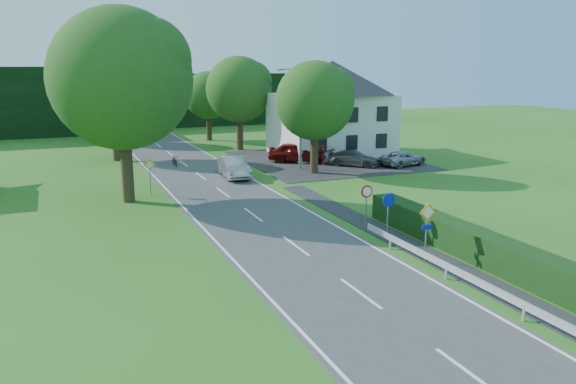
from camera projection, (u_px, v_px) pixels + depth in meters
name	position (u px, v px, depth m)	size (l,w,h in m)	color
ground	(471.00, 376.00, 15.26)	(160.00, 160.00, 0.00)	#265C1A
road	(242.00, 207.00, 33.24)	(7.00, 80.00, 0.04)	#3E3D40
footpath	(548.00, 315.00, 18.91)	(1.50, 44.00, 0.04)	#242426
parking_pad	(326.00, 160.00, 49.45)	(14.00, 16.00, 0.04)	#242426
line_edge_left	(188.00, 212.00, 32.01)	(0.12, 80.00, 0.01)	white
line_edge_right	(292.00, 201.00, 34.46)	(0.12, 80.00, 0.01)	white
line_centre	(242.00, 206.00, 33.24)	(0.12, 80.00, 0.01)	white
tree_main	(123.00, 106.00, 33.29)	(9.40, 9.40, 11.64)	#264F17
tree_left_far	(114.00, 111.00, 48.40)	(7.00, 7.00, 8.58)	#264F17
tree_right_far	(239.00, 103.00, 54.66)	(7.40, 7.40, 9.09)	#264F17
tree_left_back	(107.00, 105.00, 59.44)	(6.60, 6.60, 8.07)	#264F17
tree_right_back	(208.00, 106.00, 61.65)	(6.20, 6.20, 7.56)	#264F17
tree_right_mid	(315.00, 118.00, 42.68)	(7.00, 7.00, 8.58)	#264F17
treeline_right	(193.00, 100.00, 76.85)	(30.00, 5.00, 7.00)	black
house_white	(331.00, 107.00, 51.92)	(10.60, 8.40, 8.60)	silver
streetlight	(299.00, 114.00, 44.28)	(2.03, 0.18, 8.00)	gray
sign_priority_right	(427.00, 221.00, 23.65)	(0.78, 0.09, 2.59)	gray
sign_roundabout	(388.00, 208.00, 26.38)	(0.64, 0.08, 2.37)	gray
sign_speed_limit	(367.00, 197.00, 28.15)	(0.64, 0.11, 2.37)	gray
sign_priority_left	(150.00, 170.00, 35.65)	(0.78, 0.09, 2.44)	gray
moving_car	(234.00, 167.00, 41.69)	(1.65, 4.74, 1.56)	#AEADB2
motorcycle	(175.00, 161.00, 46.47)	(0.58, 1.67, 0.88)	black
parked_car_red	(297.00, 152.00, 48.22)	(1.99, 4.93, 1.68)	#620C0A
parked_car_grey	(354.00, 158.00, 46.43)	(1.76, 4.33, 1.26)	#515257
parked_car_silver_b	(403.00, 158.00, 46.58)	(2.00, 4.33, 1.20)	#A4A3AA
parasol	(323.00, 156.00, 45.70)	(2.04, 2.08, 1.87)	red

